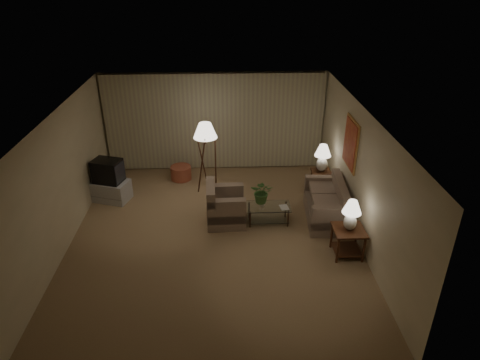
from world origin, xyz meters
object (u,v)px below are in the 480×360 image
at_px(side_table_far, 320,178).
at_px(tv_cabinet, 111,190).
at_px(table_lamp_near, 351,213).
at_px(armchair, 226,207).
at_px(ottoman, 181,173).
at_px(side_table_near, 348,237).
at_px(crt_tv, 108,171).
at_px(vase, 262,203).
at_px(coffee_table, 268,212).
at_px(table_lamp_far, 323,156).
at_px(sofa, 325,205).
at_px(floor_lamp, 206,156).

height_order(side_table_far, tv_cabinet, side_table_far).
distance_m(table_lamp_near, tv_cabinet, 5.79).
relative_size(armchair, side_table_far, 1.56).
bearing_deg(ottoman, side_table_far, -13.90).
distance_m(side_table_near, side_table_far, 2.60).
distance_m(table_lamp_near, crt_tv, 5.74).
xyz_separation_m(side_table_near, side_table_far, (-0.00, 2.60, -0.02)).
distance_m(side_table_far, vase, 2.09).
bearing_deg(coffee_table, side_table_far, 43.02).
bearing_deg(side_table_far, armchair, -151.86).
bearing_deg(table_lamp_far, ottoman, 166.10).
bearing_deg(vase, sofa, 3.95).
relative_size(ottoman, vase, 3.66).
distance_m(floor_lamp, vase, 2.10).
bearing_deg(table_lamp_near, floor_lamp, 134.88).
relative_size(side_table_near, side_table_far, 1.01).
xyz_separation_m(table_lamp_near, crt_tv, (-5.20, 2.43, -0.20)).
xyz_separation_m(table_lamp_near, floor_lamp, (-2.85, 2.87, -0.04)).
height_order(table_lamp_far, crt_tv, table_lamp_far).
height_order(table_lamp_near, table_lamp_far, table_lamp_far).
xyz_separation_m(armchair, table_lamp_far, (2.39, 1.28, 0.64)).
height_order(side_table_far, crt_tv, crt_tv).
relative_size(table_lamp_far, tv_cabinet, 0.69).
bearing_deg(armchair, table_lamp_far, -63.73).
bearing_deg(side_table_near, tv_cabinet, 154.92).
bearing_deg(floor_lamp, vase, -52.10).
height_order(side_table_near, tv_cabinet, side_table_near).
bearing_deg(sofa, floor_lamp, -114.81).
distance_m(table_lamp_near, table_lamp_far, 2.60).
height_order(sofa, armchair, armchair).
distance_m(table_lamp_near, ottoman, 5.06).
height_order(sofa, coffee_table, sofa).
height_order(coffee_table, floor_lamp, floor_lamp).
distance_m(coffee_table, crt_tv, 3.97).
height_order(table_lamp_far, coffee_table, table_lamp_far).
distance_m(sofa, armchair, 2.24).
height_order(armchair, crt_tv, crt_tv).
relative_size(sofa, side_table_near, 2.83).
bearing_deg(armchair, crt_tv, 66.51).
bearing_deg(coffee_table, sofa, 4.41).
xyz_separation_m(armchair, vase, (0.80, -0.07, 0.12)).
relative_size(tv_cabinet, ottoman, 1.85).
bearing_deg(side_table_far, crt_tv, -178.17).
height_order(crt_tv, floor_lamp, floor_lamp).
height_order(armchair, side_table_far, armchair).
relative_size(crt_tv, ottoman, 1.40).
relative_size(table_lamp_far, crt_tv, 0.91).
bearing_deg(ottoman, sofa, -31.93).
distance_m(side_table_near, table_lamp_near, 0.56).
relative_size(table_lamp_far, coffee_table, 0.71).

